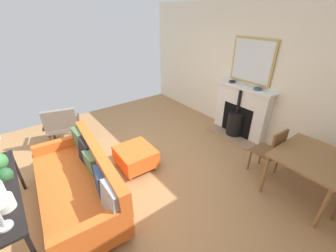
% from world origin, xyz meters
% --- Properties ---
extents(ground_plane, '(5.66, 6.00, 0.01)m').
position_xyz_m(ground_plane, '(0.00, 0.00, -0.00)').
color(ground_plane, '#A87A4C').
extents(wall_left, '(0.12, 6.00, 2.74)m').
position_xyz_m(wall_left, '(-2.83, 0.00, 1.37)').
color(wall_left, silver).
rests_on(wall_left, ground).
extents(fireplace, '(0.57, 1.32, 1.13)m').
position_xyz_m(fireplace, '(-2.62, 0.26, 0.50)').
color(fireplace, '#9E7A5B').
rests_on(fireplace, ground).
extents(mirror_over_mantel, '(0.04, 0.93, 0.89)m').
position_xyz_m(mirror_over_mantel, '(-2.74, 0.26, 1.64)').
color(mirror_over_mantel, tan).
extents(mantel_bowl_near, '(0.14, 0.14, 0.04)m').
position_xyz_m(mantel_bowl_near, '(-2.65, -0.08, 1.16)').
color(mantel_bowl_near, black).
rests_on(mantel_bowl_near, fireplace).
extents(mantel_bowl_far, '(0.16, 0.16, 0.04)m').
position_xyz_m(mantel_bowl_far, '(-2.65, 0.54, 1.15)').
color(mantel_bowl_far, '#334C56').
rests_on(mantel_bowl_far, fireplace).
extents(sofa, '(1.05, 2.10, 0.82)m').
position_xyz_m(sofa, '(0.88, 0.13, 0.35)').
color(sofa, '#B2B2B7').
rests_on(sofa, ground).
extents(ottoman, '(0.63, 0.68, 0.39)m').
position_xyz_m(ottoman, '(-0.15, -0.09, 0.24)').
color(ottoman, '#B2B2B7').
rests_on(ottoman, ground).
extents(armchair_accent, '(0.80, 0.73, 0.86)m').
position_xyz_m(armchair_accent, '(0.66, -1.67, 0.49)').
color(armchair_accent, '#4C3321').
rests_on(armchair_accent, ground).
extents(console_table, '(0.33, 1.69, 0.73)m').
position_xyz_m(console_table, '(1.70, 0.13, 0.64)').
color(console_table, black).
rests_on(console_table, ground).
extents(book_stack, '(0.26, 0.21, 0.05)m').
position_xyz_m(book_stack, '(1.70, -0.07, 0.75)').
color(book_stack, '#4C7056').
rests_on(book_stack, console_table).
extents(dining_table, '(1.02, 0.89, 0.72)m').
position_xyz_m(dining_table, '(-1.86, 2.03, 0.63)').
color(dining_table, olive).
rests_on(dining_table, ground).
extents(dining_chair_near_fireplace, '(0.42, 0.42, 0.89)m').
position_xyz_m(dining_chair_near_fireplace, '(-1.85, 1.45, 0.52)').
color(dining_chair_near_fireplace, brown).
rests_on(dining_chair_near_fireplace, ground).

